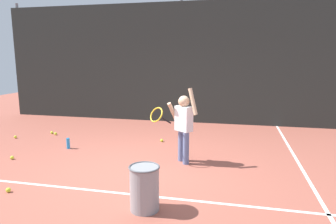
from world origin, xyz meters
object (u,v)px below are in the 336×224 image
Objects in this scene: water_bottle at (68,143)px; tennis_ball_2 at (12,158)px; tennis_player at (183,123)px; tennis_ball_4 at (8,190)px; tennis_ball_5 at (56,134)px; tennis_ball_0 at (162,140)px; ball_hopper at (144,187)px; tennis_ball_3 at (52,133)px; tennis_ball_1 at (15,137)px.

water_bottle is 1.07m from tennis_ball_2.
tennis_player is 20.46× the size of tennis_ball_4.
water_bottle is 3.33× the size of tennis_ball_5.
tennis_ball_0 is (-0.68, 1.22, -0.69)m from tennis_player.
ball_hopper is 8.52× the size of tennis_ball_5.
tennis_player reaches higher than tennis_ball_2.
tennis_ball_3 is at bearing 177.89° from tennis_ball_0.
tennis_ball_4 is (-2.00, 0.04, -0.26)m from ball_hopper.
tennis_ball_2 is at bearing -144.07° from tennis_ball_0.
tennis_ball_1 is (-4.09, 0.76, -0.69)m from tennis_player.
tennis_ball_0 and tennis_ball_3 have the same top height.
tennis_ball_0 is at bearing 35.93° from tennis_ball_2.
ball_hopper is 2.02m from tennis_ball_4.
tennis_ball_4 is at bearing -105.85° from tennis_player.
tennis_ball_4 is (1.93, -2.50, 0.00)m from tennis_ball_1.
tennis_player is 20.46× the size of tennis_ball_5.
tennis_ball_4 is at bearing -116.47° from tennis_ball_0.
tennis_ball_0 is 1.00× the size of tennis_ball_2.
water_bottle is at bearing -45.92° from tennis_ball_5.
water_bottle reaches higher than tennis_ball_1.
tennis_ball_5 is (-3.35, 1.24, -0.69)m from tennis_player.
tennis_ball_1 and tennis_ball_3 have the same top height.
tennis_ball_3 is at bearing 102.30° from tennis_ball_2.
tennis_ball_5 is (0.16, -0.08, 0.00)m from tennis_ball_3.
tennis_ball_3 is (-0.40, 1.86, 0.00)m from tennis_ball_2.
tennis_ball_2 is at bearing -77.70° from tennis_ball_3.
tennis_ball_2 is at bearing -135.04° from tennis_player.
tennis_player is 20.46× the size of tennis_ball_1.
water_bottle is at bearing -15.39° from tennis_ball_1.
tennis_ball_3 is 3.35m from tennis_ball_4.
tennis_player is at bearing -20.25° from tennis_ball_5.
tennis_ball_5 is at bearing 98.00° from tennis_ball_2.
ball_hopper is at bearing -59.80° from tennis_player.
tennis_ball_4 is at bearing -81.83° from water_bottle.
tennis_ball_2 is (-2.42, -1.75, 0.00)m from tennis_ball_0.
ball_hopper is at bearing -42.85° from tennis_ball_3.
tennis_ball_0 is at bearing 27.22° from water_bottle.
water_bottle reaches higher than tennis_ball_3.
tennis_ball_2 is (-3.10, -0.54, -0.69)m from tennis_player.
tennis_ball_4 is 3.21m from tennis_ball_5.
ball_hopper is at bearing -1.18° from tennis_ball_4.
water_bottle is 1.70m from tennis_ball_1.
tennis_ball_5 is at bearing -165.14° from tennis_player.
tennis_ball_2 is at bearing 157.01° from ball_hopper.
water_bottle is 1.47m from tennis_ball_3.
ball_hopper is at bearing -32.90° from tennis_ball_1.
ball_hopper reaches higher than tennis_ball_3.
tennis_ball_5 is (0.74, 0.48, 0.00)m from tennis_ball_1.
ball_hopper is at bearing -80.08° from tennis_ball_0.
tennis_ball_5 is at bearing 136.58° from ball_hopper.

